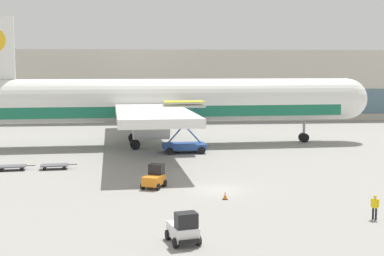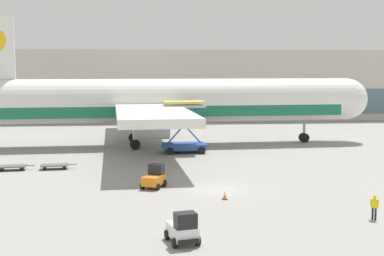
{
  "view_description": "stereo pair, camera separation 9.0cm",
  "coord_description": "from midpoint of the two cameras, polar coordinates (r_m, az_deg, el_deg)",
  "views": [
    {
      "loc": [
        -6.33,
        -44.63,
        10.4
      ],
      "look_at": [
        -1.0,
        12.29,
        4.0
      ],
      "focal_mm": 50.0,
      "sensor_mm": 36.0,
      "label": 1
    },
    {
      "loc": [
        -6.24,
        -44.64,
        10.4
      ],
      "look_at": [
        -1.0,
        12.29,
        4.0
      ],
      "focal_mm": 50.0,
      "sensor_mm": 36.0,
      "label": 2
    }
  ],
  "objects": [
    {
      "name": "baggage_dolly_second",
      "position": [
        57.26,
        -14.49,
        -3.89
      ],
      "size": [
        3.77,
        1.84,
        0.48
      ],
      "rotation": [
        0.0,
        0.0,
        0.13
      ],
      "color": "#56565B",
      "rests_on": "ground_plane"
    },
    {
      "name": "airplane_main",
      "position": [
        72.07,
        -3.62,
        2.75
      ],
      "size": [
        58.1,
        48.38,
        17.0
      ],
      "rotation": [
        0.0,
        0.0,
        0.06
      ],
      "color": "white",
      "rests_on": "ground_plane"
    },
    {
      "name": "baggage_tug_mid",
      "position": [
        47.07,
        -4.07,
        -5.3
      ],
      "size": [
        2.39,
        2.79,
        2.0
      ],
      "rotation": [
        0.0,
        0.0,
        1.16
      ],
      "color": "orange",
      "rests_on": "ground_plane"
    },
    {
      "name": "scissor_lift_loader",
      "position": [
        65.99,
        -0.89,
        -0.61
      ],
      "size": [
        5.37,
        3.63,
        6.39
      ],
      "rotation": [
        0.0,
        0.0,
        0.06
      ],
      "color": "#284C99",
      "rests_on": "ground_plane"
    },
    {
      "name": "traffic_cone_near",
      "position": [
        42.94,
        3.49,
        -7.19
      ],
      "size": [
        0.4,
        0.4,
        0.66
      ],
      "color": "black",
      "rests_on": "ground_plane"
    },
    {
      "name": "baggage_tug_far",
      "position": [
        32.36,
        -0.97,
        -10.72
      ],
      "size": [
        2.11,
        2.7,
        2.0
      ],
      "rotation": [
        0.0,
        0.0,
        -1.33
      ],
      "color": "silver",
      "rests_on": "ground_plane"
    },
    {
      "name": "baggage_dolly_lead",
      "position": [
        57.86,
        -18.69,
        -3.92
      ],
      "size": [
        3.77,
        1.84,
        0.48
      ],
      "rotation": [
        0.0,
        0.0,
        0.13
      ],
      "color": "#56565B",
      "rests_on": "ground_plane"
    },
    {
      "name": "terminal_building",
      "position": [
        112.86,
        0.7,
        4.65
      ],
      "size": [
        90.0,
        18.2,
        14.0
      ],
      "color": "#BCB7A8",
      "rests_on": "ground_plane"
    },
    {
      "name": "ground_plane",
      "position": [
        46.26,
        2.61,
        -6.61
      ],
      "size": [
        400.0,
        400.0,
        0.0
      ],
      "primitive_type": "plane",
      "color": "gray"
    },
    {
      "name": "ground_crew_near",
      "position": [
        39.24,
        18.86,
        -7.79
      ],
      "size": [
        0.46,
        0.4,
        1.74
      ],
      "rotation": [
        0.0,
        0.0,
        5.59
      ],
      "color": "black",
      "rests_on": "ground_plane"
    }
  ]
}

